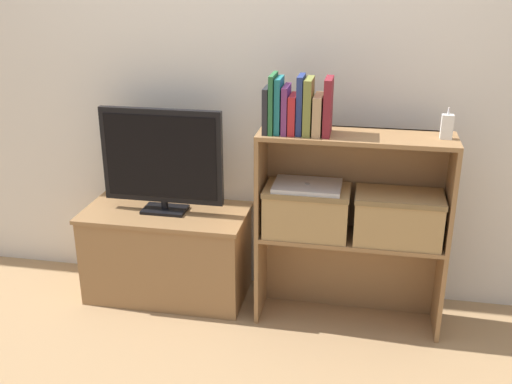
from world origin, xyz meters
TOP-DOWN VIEW (x-y plane):
  - ground_plane at (0.00, 0.00)m, footprint 16.00×16.00m
  - wall_back at (0.00, 0.44)m, footprint 10.00×0.05m
  - tv_stand at (-0.48, 0.20)m, footprint 0.84×0.42m
  - tv at (-0.48, 0.20)m, footprint 0.61×0.14m
  - bookshelf_lower_tier at (0.45, 0.19)m, footprint 0.88×0.27m
  - bookshelf_upper_tier at (0.45, 0.19)m, footprint 0.88×0.27m
  - book_charcoal at (0.06, 0.10)m, footprint 0.02×0.15m
  - book_forest at (0.08, 0.10)m, footprint 0.02×0.16m
  - book_teal at (0.11, 0.10)m, footprint 0.03×0.14m
  - book_plum at (0.14, 0.10)m, footprint 0.02×0.15m
  - book_crimson at (0.17, 0.10)m, footprint 0.03×0.15m
  - book_navy at (0.20, 0.10)m, footprint 0.03×0.13m
  - book_olive at (0.24, 0.10)m, footprint 0.03×0.15m
  - book_tan at (0.28, 0.10)m, footprint 0.04×0.16m
  - book_maroon at (0.32, 0.10)m, footprint 0.03×0.15m
  - baby_monitor at (0.83, 0.13)m, footprint 0.05×0.03m
  - storage_basket_left at (0.24, 0.12)m, footprint 0.40×0.23m
  - storage_basket_right at (0.66, 0.12)m, footprint 0.40×0.23m
  - laptop at (0.24, 0.12)m, footprint 0.31×0.22m

SIDE VIEW (x-z plane):
  - ground_plane at x=0.00m, z-range 0.00..0.00m
  - tv_stand at x=-0.48m, z-range 0.00..0.48m
  - bookshelf_lower_tier at x=0.45m, z-range 0.06..0.51m
  - storage_basket_left at x=0.24m, z-range 0.47..0.70m
  - storage_basket_right at x=0.66m, z-range 0.47..0.70m
  - laptop at x=0.24m, z-range 0.69..0.71m
  - tv at x=-0.48m, z-range 0.49..1.02m
  - bookshelf_upper_tier at x=0.45m, z-range 0.52..1.01m
  - baby_monitor at x=0.83m, z-range 0.94..1.07m
  - book_crimson at x=0.17m, z-range 0.95..1.12m
  - book_tan at x=0.28m, z-range 0.95..1.12m
  - book_charcoal at x=0.06m, z-range 0.95..1.15m
  - book_plum at x=0.14m, z-range 0.95..1.16m
  - book_teal at x=0.11m, z-range 0.95..1.19m
  - book_olive at x=0.24m, z-range 0.95..1.20m
  - book_maroon at x=0.32m, z-range 0.95..1.20m
  - book_navy at x=0.20m, z-range 0.95..1.21m
  - book_forest at x=0.08m, z-range 0.95..1.21m
  - wall_back at x=0.00m, z-range 0.00..2.40m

